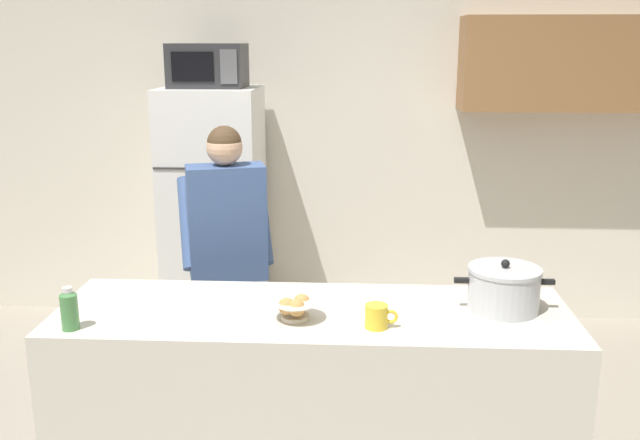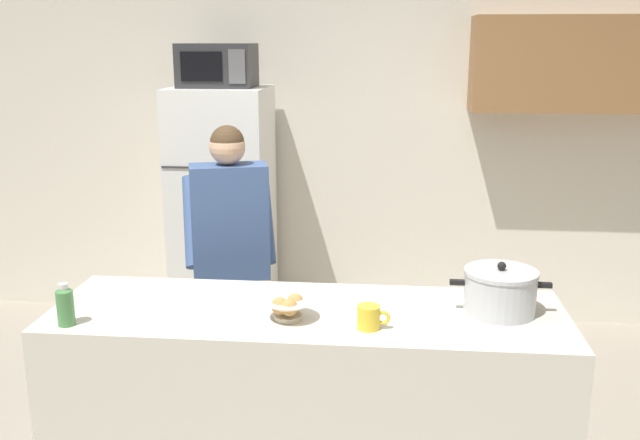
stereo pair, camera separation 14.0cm
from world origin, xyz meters
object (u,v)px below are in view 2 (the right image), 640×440
(refrigerator, at_px, (224,214))
(bread_bowl, at_px, (288,308))
(microwave, at_px, (217,65))
(cooking_pot, at_px, (500,291))
(coffee_mug, at_px, (369,317))
(person_near_pot, at_px, (230,238))
(bottle_near_edge, at_px, (65,305))

(refrigerator, relative_size, bread_bowl, 8.26)
(bread_bowl, bearing_deg, refrigerator, 110.42)
(microwave, height_order, cooking_pot, microwave)
(refrigerator, relative_size, coffee_mug, 13.15)
(refrigerator, bearing_deg, person_near_pot, -74.67)
(refrigerator, distance_m, microwave, 1.00)
(microwave, bearing_deg, cooking_pot, -48.14)
(refrigerator, relative_size, microwave, 3.59)
(microwave, distance_m, coffee_mug, 2.43)
(microwave, distance_m, bottle_near_edge, 2.25)
(person_near_pot, xyz_separation_m, coffee_mug, (0.77, -0.98, -0.02))
(refrigerator, xyz_separation_m, person_near_pot, (0.29, -1.04, 0.13))
(refrigerator, relative_size, bottle_near_edge, 9.89)
(refrigerator, height_order, microwave, microwave)
(person_near_pot, xyz_separation_m, bottle_near_edge, (-0.43, -1.06, 0.01))
(cooking_pot, height_order, bread_bowl, cooking_pot)
(refrigerator, bearing_deg, bottle_near_edge, -93.87)
(cooking_pot, relative_size, coffee_mug, 3.17)
(person_near_pot, bearing_deg, bread_bowl, -64.18)
(bread_bowl, bearing_deg, bottle_near_edge, -170.86)
(refrigerator, xyz_separation_m, bread_bowl, (0.73, -1.96, 0.11))
(refrigerator, bearing_deg, coffee_mug, -62.32)
(microwave, height_order, bread_bowl, microwave)
(microwave, bearing_deg, person_near_pot, -74.36)
(bottle_near_edge, bearing_deg, bread_bowl, 9.14)
(cooking_pot, height_order, bottle_near_edge, cooking_pot)
(bottle_near_edge, bearing_deg, refrigerator, 86.13)
(microwave, bearing_deg, coffee_mug, -62.07)
(cooking_pot, bearing_deg, bottle_near_edge, -170.20)
(microwave, bearing_deg, refrigerator, 90.07)
(refrigerator, height_order, bottle_near_edge, refrigerator)
(refrigerator, height_order, bread_bowl, refrigerator)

